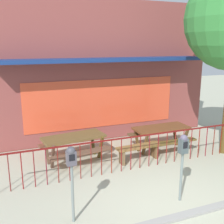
# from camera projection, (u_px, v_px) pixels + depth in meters

# --- Properties ---
(ground) EXTENTS (40.00, 40.00, 0.00)m
(ground) POSITION_uv_depth(u_px,v_px,m) (173.00, 204.00, 5.91)
(ground) COLOR #AFB097
(pub_storefront) EXTENTS (8.48, 1.31, 4.87)m
(pub_storefront) POSITION_uv_depth(u_px,v_px,m) (101.00, 72.00, 9.61)
(pub_storefront) COLOR #562617
(pub_storefront) RESTS_ON ground
(patio_fence_front) EXTENTS (7.14, 0.04, 0.97)m
(patio_fence_front) POSITION_uv_depth(u_px,v_px,m) (136.00, 147.00, 7.45)
(patio_fence_front) COLOR maroon
(patio_fence_front) RESTS_ON ground
(picnic_table_left) EXTENTS (1.97, 1.60, 0.79)m
(picnic_table_left) POSITION_uv_depth(u_px,v_px,m) (74.00, 141.00, 7.99)
(picnic_table_left) COLOR brown
(picnic_table_left) RESTS_ON ground
(picnic_table_right) EXTENTS (1.82, 1.38, 0.79)m
(picnic_table_right) POSITION_uv_depth(u_px,v_px,m) (161.00, 132.00, 8.86)
(picnic_table_right) COLOR brown
(picnic_table_right) RESTS_ON ground
(patio_bench) EXTENTS (1.42, 0.41, 0.48)m
(patio_bench) POSITION_uv_depth(u_px,v_px,m) (139.00, 149.00, 8.06)
(patio_bench) COLOR brown
(patio_bench) RESTS_ON ground
(parking_meter_near) EXTENTS (0.18, 0.17, 1.54)m
(parking_meter_near) POSITION_uv_depth(u_px,v_px,m) (183.00, 150.00, 5.79)
(parking_meter_near) COLOR slate
(parking_meter_near) RESTS_ON ground
(parking_meter_far) EXTENTS (0.18, 0.17, 1.56)m
(parking_meter_far) POSITION_uv_depth(u_px,v_px,m) (71.00, 165.00, 5.05)
(parking_meter_far) COLOR gray
(parking_meter_far) RESTS_ON ground
(curb_edge) EXTENTS (11.87, 0.20, 0.11)m
(curb_edge) POSITION_uv_depth(u_px,v_px,m) (186.00, 216.00, 5.51)
(curb_edge) COLOR gray
(curb_edge) RESTS_ON ground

